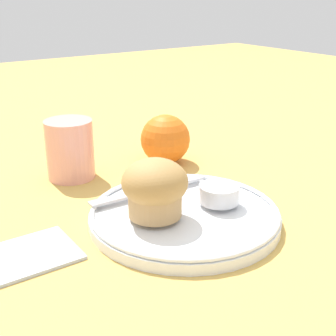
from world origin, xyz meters
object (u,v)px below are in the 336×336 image
object	(u,v)px
butter_knife	(149,190)
orange_fruit	(165,139)
muffin	(155,188)
juice_glass	(70,149)

from	to	relation	value
butter_knife	orange_fruit	world-z (taller)	orange_fruit
orange_fruit	butter_knife	bearing A→B (deg)	-132.15
muffin	orange_fruit	bearing A→B (deg)	52.54
juice_glass	orange_fruit	bearing A→B (deg)	-11.01
butter_knife	muffin	bearing A→B (deg)	-114.56
orange_fruit	juice_glass	size ratio (longest dim) A/B	0.91
butter_knife	juice_glass	distance (m)	0.16
butter_knife	juice_glass	bearing A→B (deg)	108.83
muffin	juice_glass	xyz separation A→B (m)	(-0.01, 0.22, -0.01)
butter_knife	orange_fruit	distance (m)	0.17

